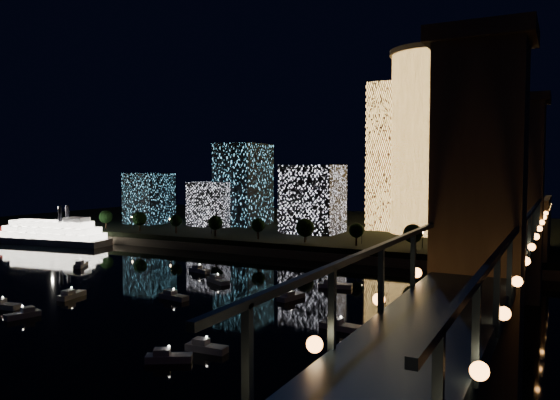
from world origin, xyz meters
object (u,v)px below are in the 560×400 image
at_px(truss_bridge, 497,263).
at_px(tower_rectangular, 395,157).
at_px(riverboat, 47,234).
at_px(tower_cylindrical, 430,142).

bearing_deg(truss_bridge, tower_rectangular, 112.08).
xyz_separation_m(tower_rectangular, truss_bridge, (58.14, -143.34, -21.41)).
bearing_deg(riverboat, tower_cylindrical, 26.54).
distance_m(tower_rectangular, truss_bridge, 156.16).
xyz_separation_m(tower_cylindrical, riverboat, (-146.48, -73.17, -39.11)).
bearing_deg(tower_cylindrical, riverboat, -153.46).
distance_m(truss_bridge, riverboat, 197.94).
bearing_deg(tower_cylindrical, tower_rectangular, 155.58).
bearing_deg(tower_rectangular, truss_bridge, -67.92).
height_order(tower_cylindrical, truss_bridge, tower_cylindrical).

